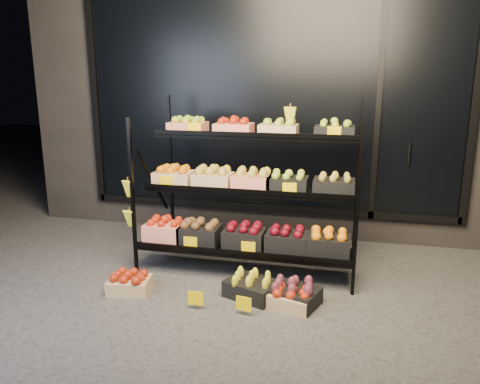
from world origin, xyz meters
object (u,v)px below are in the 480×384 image
(floor_crate_midright, at_px, (291,298))
(floor_crate_midleft, at_px, (252,286))
(floor_crate_left, at_px, (129,282))
(display_rack, at_px, (248,190))

(floor_crate_midright, bearing_deg, floor_crate_midleft, 175.97)
(floor_crate_left, xyz_separation_m, floor_crate_midleft, (1.08, 0.16, 0.01))
(floor_crate_left, distance_m, floor_crate_midleft, 1.09)
(floor_crate_left, height_order, floor_crate_midleft, floor_crate_midleft)
(floor_crate_midright, bearing_deg, floor_crate_left, -164.42)
(display_rack, xyz_separation_m, floor_crate_midright, (0.54, -0.78, -0.70))
(floor_crate_left, distance_m, floor_crate_midright, 1.43)
(display_rack, distance_m, floor_crate_midright, 1.18)
(floor_crate_midleft, xyz_separation_m, floor_crate_midright, (0.36, -0.11, -0.01))
(display_rack, distance_m, floor_crate_left, 1.40)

